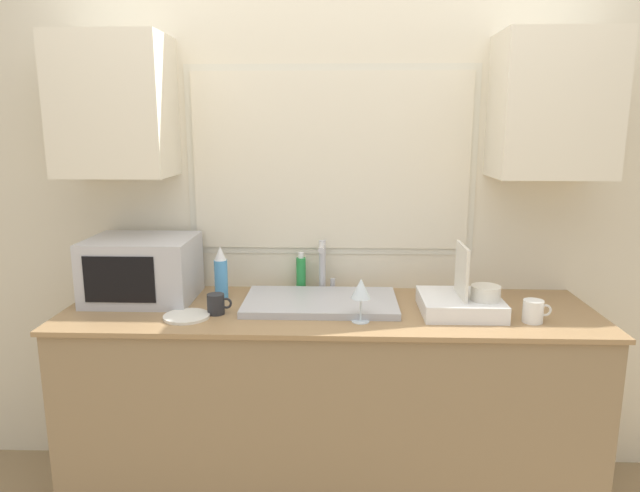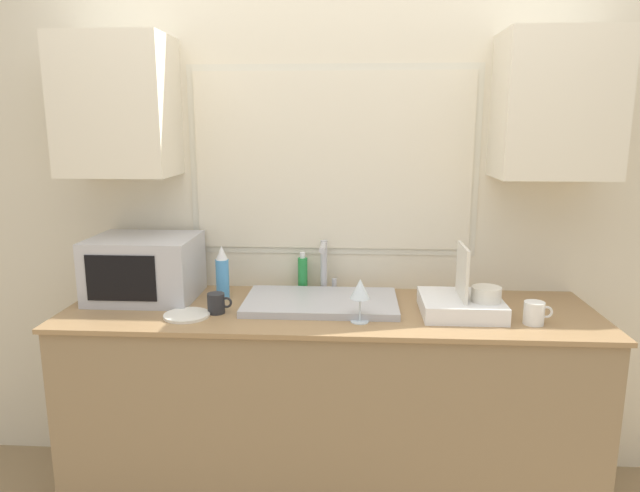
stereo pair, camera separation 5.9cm
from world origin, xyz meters
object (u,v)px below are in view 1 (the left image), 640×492
object	(u,v)px
faucet	(323,262)
wine_glass	(361,290)
microwave	(142,269)
spray_bottle	(221,274)
dish_rack	(463,301)
soap_bottle	(301,273)
mug_near_sink	(216,304)

from	to	relation	value
faucet	wine_glass	size ratio (longest dim) A/B	1.37
faucet	microwave	world-z (taller)	microwave
microwave	spray_bottle	xyz separation A→B (m)	(0.35, 0.01, -0.02)
microwave	spray_bottle	bearing A→B (deg)	2.38
dish_rack	spray_bottle	xyz separation A→B (m)	(-1.05, 0.16, 0.07)
microwave	faucet	bearing A→B (deg)	9.92
microwave	soap_bottle	size ratio (longest dim) A/B	2.50
mug_near_sink	wine_glass	bearing A→B (deg)	-7.12
dish_rack	soap_bottle	world-z (taller)	dish_rack
microwave	spray_bottle	size ratio (longest dim) A/B	1.90
soap_bottle	mug_near_sink	size ratio (longest dim) A/B	1.77
soap_bottle	mug_near_sink	xyz separation A→B (m)	(-0.33, -0.37, -0.04)
faucet	microwave	xyz separation A→B (m)	(-0.81, -0.14, -0.00)
faucet	soap_bottle	world-z (taller)	faucet
faucet	wine_glass	bearing A→B (deg)	-68.42
dish_rack	mug_near_sink	xyz separation A→B (m)	(-1.03, -0.05, -0.01)
spray_bottle	wine_glass	world-z (taller)	spray_bottle
microwave	dish_rack	world-z (taller)	dish_rack
dish_rack	microwave	bearing A→B (deg)	174.14
dish_rack	wine_glass	bearing A→B (deg)	-163.46
soap_bottle	wine_glass	xyz separation A→B (m)	(0.27, -0.44, 0.05)
dish_rack	soap_bottle	distance (m)	0.77
soap_bottle	wine_glass	bearing A→B (deg)	-58.62
dish_rack	mug_near_sink	distance (m)	1.03
spray_bottle	mug_near_sink	distance (m)	0.23
dish_rack	mug_near_sink	bearing A→B (deg)	-177.03
faucet	dish_rack	xyz separation A→B (m)	(0.59, -0.28, -0.09)
microwave	soap_bottle	distance (m)	0.72
microwave	soap_bottle	xyz separation A→B (m)	(0.70, 0.17, -0.06)
faucet	dish_rack	distance (m)	0.66
microwave	mug_near_sink	size ratio (longest dim) A/B	4.44
soap_bottle	spray_bottle	bearing A→B (deg)	-156.16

